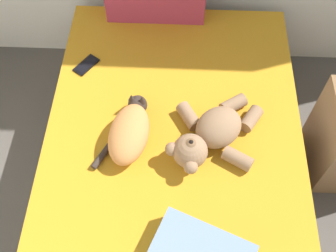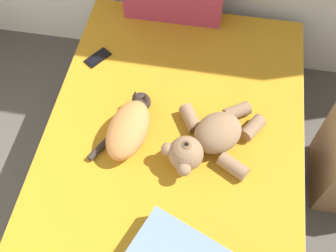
{
  "view_description": "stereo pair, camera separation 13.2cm",
  "coord_description": "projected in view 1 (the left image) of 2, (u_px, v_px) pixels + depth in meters",
  "views": [
    {
      "loc": [
        1.83,
        2.05,
        2.23
      ],
      "look_at": [
        1.78,
        3.09,
        0.56
      ],
      "focal_mm": 42.81,
      "sensor_mm": 36.0,
      "label": 1
    },
    {
      "loc": [
        1.96,
        2.06,
        2.23
      ],
      "look_at": [
        1.78,
        3.09,
        0.56
      ],
      "focal_mm": 42.81,
      "sensor_mm": 36.0,
      "label": 2
    }
  ],
  "objects": [
    {
      "name": "bed",
      "position": [
        173.0,
        167.0,
        2.19
      ],
      "size": [
        1.35,
        2.01,
        0.51
      ],
      "color": "olive",
      "rests_on": "ground_plane"
    },
    {
      "name": "cat",
      "position": [
        130.0,
        131.0,
        1.93
      ],
      "size": [
        0.29,
        0.42,
        0.15
      ],
      "color": "#D18447",
      "rests_on": "bed"
    },
    {
      "name": "teddy_bear",
      "position": [
        210.0,
        135.0,
        1.92
      ],
      "size": [
        0.49,
        0.49,
        0.18
      ],
      "color": "#937051",
      "rests_on": "bed"
    },
    {
      "name": "cell_phone",
      "position": [
        86.0,
        65.0,
        2.24
      ],
      "size": [
        0.14,
        0.16,
        0.01
      ],
      "color": "black",
      "rests_on": "bed"
    }
  ]
}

